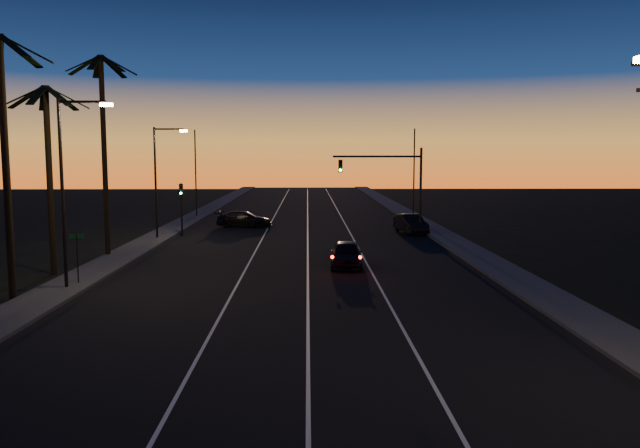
{
  "coord_description": "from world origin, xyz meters",
  "views": [
    {
      "loc": [
        0.49,
        -9.4,
        6.39
      ],
      "look_at": [
        1.15,
        23.22,
        2.79
      ],
      "focal_mm": 35.0,
      "sensor_mm": 36.0,
      "label": 1
    }
  ],
  "objects_px": {
    "signal_mast": "(391,176)",
    "right_car": "(411,224)",
    "lead_car": "(346,254)",
    "cross_car": "(244,219)"
  },
  "relations": [
    {
      "from": "right_car",
      "to": "cross_car",
      "type": "distance_m",
      "value": 14.82
    },
    {
      "from": "signal_mast",
      "to": "right_car",
      "type": "relative_size",
      "value": 1.45
    },
    {
      "from": "lead_car",
      "to": "right_car",
      "type": "distance_m",
      "value": 16.72
    },
    {
      "from": "signal_mast",
      "to": "lead_car",
      "type": "relative_size",
      "value": 1.43
    },
    {
      "from": "lead_car",
      "to": "signal_mast",
      "type": "bearing_deg",
      "value": 72.54
    },
    {
      "from": "right_car",
      "to": "cross_car",
      "type": "relative_size",
      "value": 0.94
    },
    {
      "from": "lead_car",
      "to": "right_car",
      "type": "xyz_separation_m",
      "value": [
        6.28,
        15.5,
        0.03
      ]
    },
    {
      "from": "signal_mast",
      "to": "cross_car",
      "type": "bearing_deg",
      "value": 154.41
    },
    {
      "from": "signal_mast",
      "to": "cross_car",
      "type": "distance_m",
      "value": 14.21
    },
    {
      "from": "signal_mast",
      "to": "lead_car",
      "type": "height_order",
      "value": "signal_mast"
    }
  ]
}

